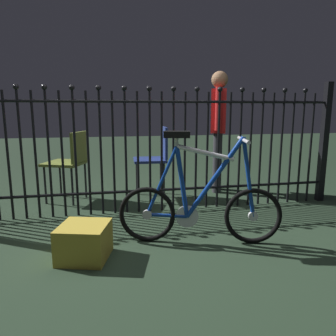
% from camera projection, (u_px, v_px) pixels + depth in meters
% --- Properties ---
extents(ground_plane, '(20.00, 20.00, 0.00)m').
position_uv_depth(ground_plane, '(151.00, 239.00, 2.61)').
color(ground_plane, '#233424').
extents(iron_fence, '(4.27, 0.07, 1.35)m').
position_uv_depth(iron_fence, '(135.00, 147.00, 3.18)').
color(iron_fence, black).
rests_on(iron_fence, ground).
extents(bicycle, '(1.26, 0.45, 0.89)m').
position_uv_depth(bicycle, '(200.00, 204.00, 2.49)').
color(bicycle, black).
rests_on(bicycle, ground).
extents(chair_navy, '(0.40, 0.40, 0.85)m').
position_uv_depth(chair_navy, '(156.00, 155.00, 3.78)').
color(chair_navy, black).
rests_on(chair_navy, ground).
extents(chair_olive, '(0.54, 0.54, 0.81)m').
position_uv_depth(chair_olive, '(71.00, 159.00, 3.60)').
color(chair_olive, black).
rests_on(chair_olive, ground).
extents(person_visitor, '(0.28, 0.45, 1.52)m').
position_uv_depth(person_visitor, '(218.00, 122.00, 3.99)').
color(person_visitor, '#2D2D33').
rests_on(person_visitor, ground).
extents(display_crate, '(0.41, 0.41, 0.25)m').
position_uv_depth(display_crate, '(84.00, 242.00, 2.25)').
color(display_crate, '#B29933').
rests_on(display_crate, ground).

